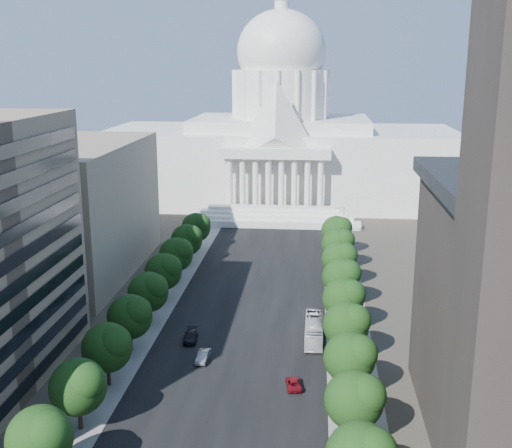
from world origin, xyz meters
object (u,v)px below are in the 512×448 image
(car_silver, at_px, (203,356))
(car_red, at_px, (294,383))
(car_dark_b, at_px, (191,337))
(city_bus, at_px, (314,330))

(car_silver, bearing_deg, car_red, -23.33)
(car_red, bearing_deg, car_dark_b, -46.54)
(city_bus, bearing_deg, car_red, -99.22)
(car_silver, relative_size, car_red, 1.03)
(car_silver, xyz_separation_m, city_bus, (18.01, 10.21, 1.02))
(car_silver, distance_m, city_bus, 20.73)
(car_dark_b, height_order, city_bus, city_bus)
(car_red, bearing_deg, city_bus, -107.19)
(car_silver, height_order, car_red, car_silver)
(car_silver, distance_m, car_dark_b, 8.28)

